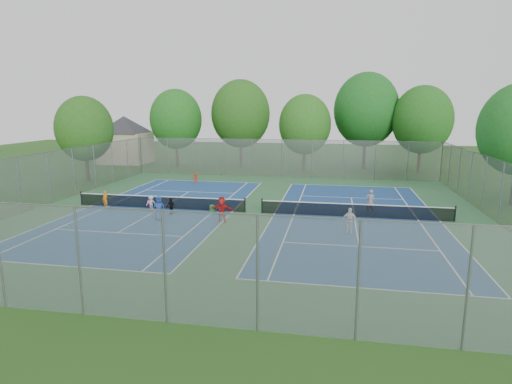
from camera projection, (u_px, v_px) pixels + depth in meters
ground at (253, 213)px, 30.31m from camera, size 120.00×120.00×0.00m
court_pad at (253, 213)px, 30.31m from camera, size 32.00×32.00×0.01m
court_left at (160, 208)px, 31.56m from camera, size 10.97×23.77×0.01m
court_right at (354, 217)px, 29.05m from camera, size 10.97×23.77×0.01m
net_left at (160, 202)px, 31.47m from camera, size 12.87×0.10×0.91m
net_right at (355, 211)px, 28.97m from camera, size 12.87×0.10×0.91m
fence_north at (282, 158)px, 45.35m from camera, size 32.00×0.10×4.00m
fence_south at (165, 268)px, 14.49m from camera, size 32.00×0.10×4.00m
fence_west at (49, 178)px, 32.78m from camera, size 0.10×32.00×4.00m
fence_east at (501, 193)px, 27.05m from camera, size 0.10×32.00×4.00m
house at (125, 131)px, 56.57m from camera, size 11.03×11.03×7.30m
tree_nw at (176, 119)px, 52.88m from camera, size 6.40×6.40×9.58m
tree_nl at (241, 114)px, 52.29m from camera, size 7.20×7.20×10.69m
tree_nc at (305, 124)px, 49.15m from camera, size 6.00×6.00×8.85m
tree_nr at (366, 110)px, 50.47m from camera, size 7.60×7.60×11.42m
tree_ne at (422, 120)px, 47.68m from camera, size 6.60×6.60×9.77m
tree_side_w at (84, 129)px, 42.33m from camera, size 5.60×5.60×8.47m
ball_crate at (154, 203)px, 32.58m from camera, size 0.44×0.44×0.31m
ball_hopper at (212, 209)px, 30.25m from camera, size 0.30×0.30×0.55m
student_a at (105, 199)px, 31.58m from camera, size 0.55×0.44×1.30m
student_b at (150, 203)px, 30.98m from camera, size 0.62×0.56×1.05m
student_c at (151, 203)px, 30.96m from camera, size 0.79×0.65×1.06m
student_d at (171, 206)px, 29.70m from camera, size 0.76×0.52×1.19m
student_e at (159, 208)px, 28.09m from camera, size 0.90×0.70×1.64m
student_f at (222, 209)px, 27.67m from camera, size 1.61×0.68×1.69m
child_far_baseline at (196, 179)px, 41.31m from camera, size 0.71×0.41×1.09m
instructor at (370, 201)px, 29.93m from camera, size 0.63×0.41×1.72m
teen_court_b at (349, 220)px, 25.27m from camera, size 0.90×0.38×1.54m
tennis_ball_0 at (187, 218)px, 28.72m from camera, size 0.07×0.07×0.07m
tennis_ball_1 at (191, 234)px, 25.10m from camera, size 0.07×0.07×0.07m
tennis_ball_2 at (157, 220)px, 28.18m from camera, size 0.07×0.07×0.07m
tennis_ball_3 at (77, 228)px, 26.25m from camera, size 0.07×0.07×0.07m
tennis_ball_4 at (75, 225)px, 26.98m from camera, size 0.07×0.07×0.07m
tennis_ball_5 at (140, 217)px, 28.99m from camera, size 0.07×0.07×0.07m
tennis_ball_6 at (118, 216)px, 29.28m from camera, size 0.07×0.07×0.07m
tennis_ball_7 at (67, 226)px, 26.87m from camera, size 0.07×0.07×0.07m
tennis_ball_8 at (128, 219)px, 28.40m from camera, size 0.07×0.07×0.07m
tennis_ball_9 at (69, 231)px, 25.78m from camera, size 0.07×0.07×0.07m
tennis_ball_10 at (170, 228)px, 26.23m from camera, size 0.07×0.07×0.07m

